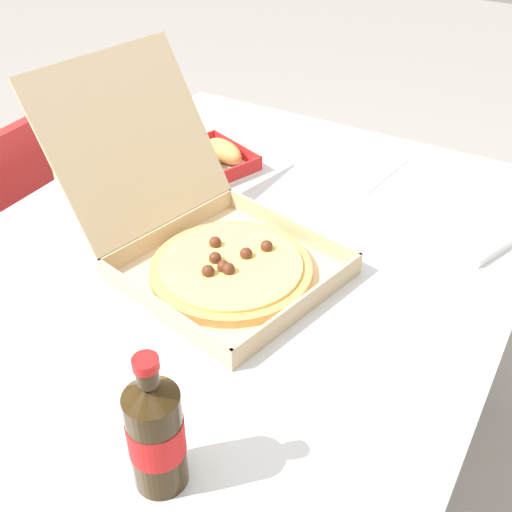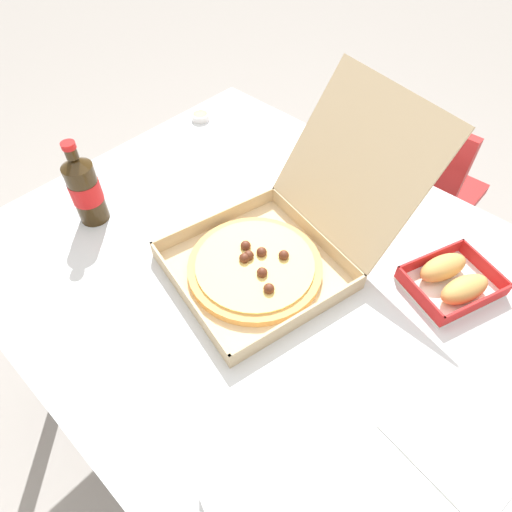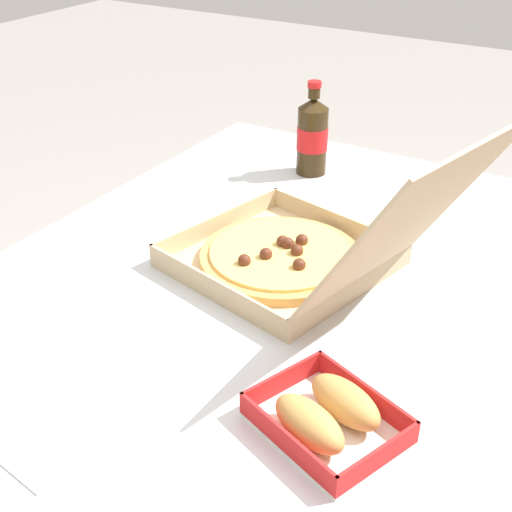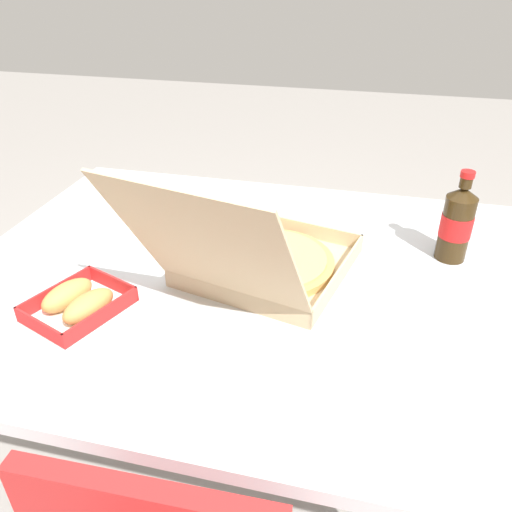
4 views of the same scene
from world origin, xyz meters
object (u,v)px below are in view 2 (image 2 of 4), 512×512
at_px(pizza_box_open, 273,249).
at_px(chair, 408,191).
at_px(paper_menu, 453,446).
at_px(bread_side_box, 453,280).
at_px(dipping_sauce_cup, 200,116).
at_px(cola_bottle, 85,189).

bearing_deg(pizza_box_open, chair, 90.10).
relative_size(chair, pizza_box_open, 1.39).
relative_size(chair, paper_menu, 3.95).
xyz_separation_m(bread_side_box, dipping_sauce_cup, (-0.90, 0.08, -0.01)).
bearing_deg(dipping_sauce_cup, paper_menu, -19.97).
bearing_deg(dipping_sauce_cup, cola_bottle, -73.94).
bearing_deg(pizza_box_open, cola_bottle, -155.49).
bearing_deg(bread_side_box, paper_menu, -61.87).
height_order(pizza_box_open, paper_menu, pizza_box_open).
bearing_deg(bread_side_box, chair, 122.52).
bearing_deg(chair, cola_bottle, -114.54).
xyz_separation_m(chair, pizza_box_open, (0.00, -0.74, 0.30)).
bearing_deg(bread_side_box, cola_bottle, -151.67).
xyz_separation_m(chair, dipping_sauce_cup, (-0.57, -0.45, 0.26)).
distance_m(chair, cola_bottle, 1.08).
bearing_deg(pizza_box_open, bread_side_box, 32.87).
relative_size(chair, cola_bottle, 3.71).
height_order(pizza_box_open, bread_side_box, pizza_box_open).
bearing_deg(paper_menu, bread_side_box, 126.24).
relative_size(pizza_box_open, paper_menu, 2.84).
distance_m(bread_side_box, dipping_sauce_cup, 0.91).
height_order(bread_side_box, paper_menu, bread_side_box).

